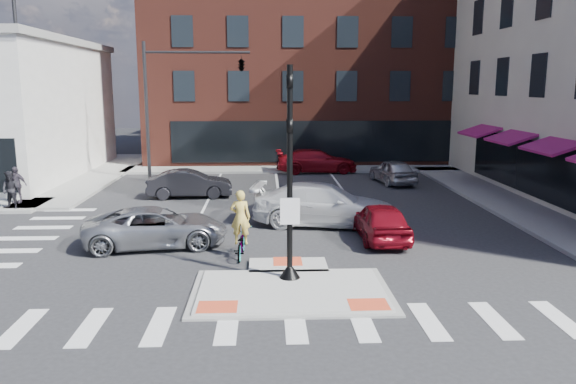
{
  "coord_description": "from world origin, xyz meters",
  "views": [
    {
      "loc": [
        -0.68,
        -14.96,
        5.55
      ],
      "look_at": [
        0.08,
        3.67,
        2.0
      ],
      "focal_mm": 35.0,
      "sensor_mm": 36.0,
      "label": 1
    }
  ],
  "objects_px": {
    "white_pickup": "(324,205)",
    "cyclist": "(241,235)",
    "bg_car_red": "(316,161)",
    "pedestrian_a": "(11,190)",
    "silver_suv": "(156,227)",
    "red_sedan": "(380,221)",
    "pedestrian_b": "(16,185)",
    "bg_car_dark": "(190,184)",
    "bg_car_silver": "(393,171)"
  },
  "relations": [
    {
      "from": "bg_car_red",
      "to": "pedestrian_a",
      "type": "distance_m",
      "value": 18.21
    },
    {
      "from": "white_pickup",
      "to": "bg_car_dark",
      "type": "bearing_deg",
      "value": 55.39
    },
    {
      "from": "red_sedan",
      "to": "pedestrian_a",
      "type": "height_order",
      "value": "pedestrian_a"
    },
    {
      "from": "bg_car_dark",
      "to": "bg_car_silver",
      "type": "relative_size",
      "value": 1.03
    },
    {
      "from": "pedestrian_a",
      "to": "bg_car_silver",
      "type": "bearing_deg",
      "value": 32.68
    },
    {
      "from": "red_sedan",
      "to": "cyclist",
      "type": "height_order",
      "value": "cyclist"
    },
    {
      "from": "bg_car_red",
      "to": "white_pickup",
      "type": "bearing_deg",
      "value": 173.99
    },
    {
      "from": "red_sedan",
      "to": "pedestrian_b",
      "type": "distance_m",
      "value": 17.08
    },
    {
      "from": "white_pickup",
      "to": "bg_car_dark",
      "type": "height_order",
      "value": "white_pickup"
    },
    {
      "from": "red_sedan",
      "to": "pedestrian_a",
      "type": "xyz_separation_m",
      "value": [
        -15.5,
        5.27,
        0.3
      ]
    },
    {
      "from": "silver_suv",
      "to": "bg_car_silver",
      "type": "xyz_separation_m",
      "value": [
        11.14,
        12.39,
        0.01
      ]
    },
    {
      "from": "bg_car_red",
      "to": "cyclist",
      "type": "xyz_separation_m",
      "value": [
        -4.13,
        -18.04,
        0.0
      ]
    },
    {
      "from": "silver_suv",
      "to": "bg_car_dark",
      "type": "height_order",
      "value": "bg_car_dark"
    },
    {
      "from": "red_sedan",
      "to": "pedestrian_b",
      "type": "bearing_deg",
      "value": -23.7
    },
    {
      "from": "red_sedan",
      "to": "bg_car_dark",
      "type": "xyz_separation_m",
      "value": [
        -7.98,
        8.23,
        0.0
      ]
    },
    {
      "from": "white_pickup",
      "to": "bg_car_silver",
      "type": "relative_size",
      "value": 1.41
    },
    {
      "from": "white_pickup",
      "to": "cyclist",
      "type": "bearing_deg",
      "value": 152.17
    },
    {
      "from": "white_pickup",
      "to": "pedestrian_b",
      "type": "relative_size",
      "value": 3.39
    },
    {
      "from": "pedestrian_a",
      "to": "pedestrian_b",
      "type": "bearing_deg",
      "value": 116.32
    },
    {
      "from": "silver_suv",
      "to": "red_sedan",
      "type": "height_order",
      "value": "red_sedan"
    },
    {
      "from": "bg_car_silver",
      "to": "pedestrian_b",
      "type": "bearing_deg",
      "value": 6.36
    },
    {
      "from": "silver_suv",
      "to": "cyclist",
      "type": "distance_m",
      "value": 3.32
    },
    {
      "from": "white_pickup",
      "to": "pedestrian_b",
      "type": "distance_m",
      "value": 14.6
    },
    {
      "from": "white_pickup",
      "to": "cyclist",
      "type": "height_order",
      "value": "cyclist"
    },
    {
      "from": "silver_suv",
      "to": "white_pickup",
      "type": "bearing_deg",
      "value": -74.37
    },
    {
      "from": "silver_suv",
      "to": "bg_car_silver",
      "type": "height_order",
      "value": "bg_car_silver"
    },
    {
      "from": "red_sedan",
      "to": "bg_car_red",
      "type": "relative_size",
      "value": 0.78
    },
    {
      "from": "pedestrian_a",
      "to": "pedestrian_b",
      "type": "xyz_separation_m",
      "value": [
        -0.29,
        1.23,
        0.01
      ]
    },
    {
      "from": "silver_suv",
      "to": "bg_car_dark",
      "type": "relative_size",
      "value": 1.17
    },
    {
      "from": "bg_car_red",
      "to": "pedestrian_b",
      "type": "xyz_separation_m",
      "value": [
        -14.92,
        -9.61,
        0.25
      ]
    },
    {
      "from": "red_sedan",
      "to": "bg_car_dark",
      "type": "relative_size",
      "value": 0.96
    },
    {
      "from": "bg_car_red",
      "to": "pedestrian_a",
      "type": "relative_size",
      "value": 3.09
    },
    {
      "from": "bg_car_silver",
      "to": "cyclist",
      "type": "relative_size",
      "value": 1.82
    },
    {
      "from": "bg_car_red",
      "to": "pedestrian_a",
      "type": "xyz_separation_m",
      "value": [
        -14.63,
        -10.84,
        0.24
      ]
    },
    {
      "from": "cyclist",
      "to": "pedestrian_a",
      "type": "height_order",
      "value": "cyclist"
    },
    {
      "from": "white_pickup",
      "to": "bg_car_red",
      "type": "distance_m",
      "value": 13.87
    },
    {
      "from": "silver_suv",
      "to": "bg_car_red",
      "type": "bearing_deg",
      "value": -31.82
    },
    {
      "from": "bg_car_silver",
      "to": "cyclist",
      "type": "bearing_deg",
      "value": 49.98
    },
    {
      "from": "bg_car_silver",
      "to": "silver_suv",
      "type": "bearing_deg",
      "value": 38.55
    },
    {
      "from": "bg_car_dark",
      "to": "pedestrian_b",
      "type": "bearing_deg",
      "value": 98.33
    },
    {
      "from": "white_pickup",
      "to": "bg_car_red",
      "type": "bearing_deg",
      "value": 5.51
    },
    {
      "from": "silver_suv",
      "to": "white_pickup",
      "type": "distance_m",
      "value": 6.79
    },
    {
      "from": "red_sedan",
      "to": "bg_car_dark",
      "type": "bearing_deg",
      "value": -47.2
    },
    {
      "from": "bg_car_silver",
      "to": "pedestrian_a",
      "type": "xyz_separation_m",
      "value": [
        -18.64,
        -6.6,
        0.29
      ]
    },
    {
      "from": "white_pickup",
      "to": "pedestrian_a",
      "type": "bearing_deg",
      "value": 87.03
    },
    {
      "from": "bg_car_red",
      "to": "cyclist",
      "type": "distance_m",
      "value": 18.51
    },
    {
      "from": "bg_car_dark",
      "to": "cyclist",
      "type": "bearing_deg",
      "value": -167.8
    },
    {
      "from": "bg_car_red",
      "to": "pedestrian_a",
      "type": "bearing_deg",
      "value": 124.41
    },
    {
      "from": "bg_car_silver",
      "to": "cyclist",
      "type": "height_order",
      "value": "cyclist"
    },
    {
      "from": "cyclist",
      "to": "pedestrian_b",
      "type": "height_order",
      "value": "cyclist"
    }
  ]
}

